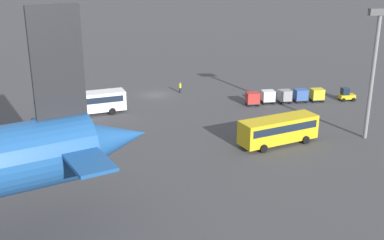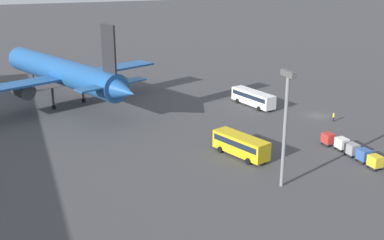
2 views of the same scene
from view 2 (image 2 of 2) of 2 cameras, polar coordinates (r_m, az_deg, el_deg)
The scene contains 11 objects.
ground_plane at distance 99.47m, azimuth 14.62°, elevation 0.52°, with size 600.00×600.00×0.00m, color #424244.
airplane at distance 105.75m, azimuth -15.04°, elevation 5.47°, with size 48.19×41.47×18.66m.
shuttle_bus_near at distance 102.99m, azimuth 7.26°, elevation 2.70°, with size 11.64×5.15×3.21m.
shuttle_bus_far at distance 76.14m, azimuth 5.80°, elevation -2.86°, with size 10.46×5.96×3.35m.
worker_person at distance 96.42m, azimuth 16.43°, elevation 0.34°, with size 0.38×0.38×1.74m.
cargo_cart_yellow at distance 76.44m, azimuth 20.90°, elevation -4.60°, with size 2.04×1.73×2.06m.
cargo_cart_blue at distance 78.32m, azimuth 19.69°, elevation -3.91°, with size 2.04×1.73×2.06m.
cargo_cart_grey at distance 80.13m, azimuth 18.43°, elevation -3.27°, with size 2.04×1.73×2.06m.
cargo_cart_white at distance 82.09m, azimuth 17.33°, elevation -2.64°, with size 2.04×1.73×2.06m.
cargo_cart_red at distance 83.63m, azimuth 15.85°, elevation -2.11°, with size 2.04×1.73×2.06m.
light_pole at distance 64.16m, azimuth 11.05°, elevation 0.41°, with size 2.80×0.70×16.16m.
Camera 2 is at (-76.64, 56.21, 29.34)m, focal length 45.00 mm.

